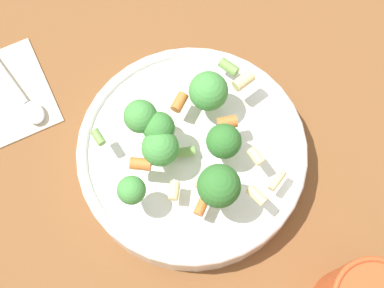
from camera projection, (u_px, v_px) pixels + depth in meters
The scene contains 5 objects.
ground_plane at pixel (192, 161), 0.69m from camera, with size 3.00×3.00×0.00m, color brown.
bowl at pixel (192, 154), 0.66m from camera, with size 0.28×0.28×0.05m.
pasta_salad at pixel (189, 140), 0.60m from camera, with size 0.23×0.21×0.08m.
napkin at pixel (14, 91), 0.72m from camera, with size 0.15×0.17×0.01m.
spoon at pixel (21, 96), 0.71m from camera, with size 0.13×0.12×0.01m.
Camera 1 is at (-0.03, 0.22, 0.65)m, focal length 50.00 mm.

